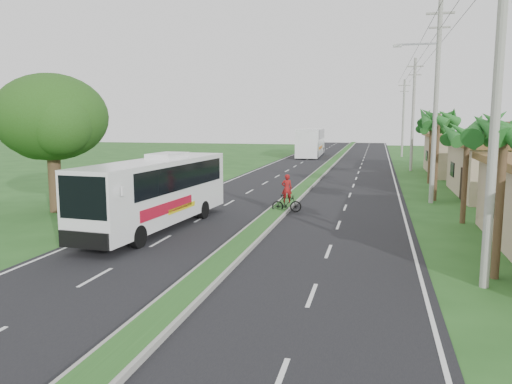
# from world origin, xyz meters

# --- Properties ---
(ground) EXTENTS (180.00, 180.00, 0.00)m
(ground) POSITION_xyz_m (0.00, 0.00, 0.00)
(ground) COLOR #234F1D
(ground) RESTS_ON ground
(road_asphalt) EXTENTS (14.00, 160.00, 0.02)m
(road_asphalt) POSITION_xyz_m (0.00, 20.00, 0.01)
(road_asphalt) COLOR black
(road_asphalt) RESTS_ON ground
(median_strip) EXTENTS (1.20, 160.00, 0.18)m
(median_strip) POSITION_xyz_m (0.00, 20.00, 0.10)
(median_strip) COLOR gray
(median_strip) RESTS_ON ground
(lane_edge_left) EXTENTS (0.12, 160.00, 0.01)m
(lane_edge_left) POSITION_xyz_m (-6.70, 20.00, 0.00)
(lane_edge_left) COLOR silver
(lane_edge_left) RESTS_ON ground
(lane_edge_right) EXTENTS (0.12, 160.00, 0.01)m
(lane_edge_right) POSITION_xyz_m (6.70, 20.00, 0.00)
(lane_edge_right) COLOR silver
(lane_edge_right) RESTS_ON ground
(shop_far) EXTENTS (8.60, 11.60, 3.82)m
(shop_far) POSITION_xyz_m (14.00, 36.00, 1.93)
(shop_far) COLOR tan
(shop_far) RESTS_ON ground
(palm_verge_a) EXTENTS (2.40, 2.40, 5.45)m
(palm_verge_a) POSITION_xyz_m (9.00, 3.00, 4.74)
(palm_verge_a) COLOR #473321
(palm_verge_a) RESTS_ON ground
(palm_verge_b) EXTENTS (2.40, 2.40, 5.05)m
(palm_verge_b) POSITION_xyz_m (9.40, 12.00, 4.36)
(palm_verge_b) COLOR #473321
(palm_verge_b) RESTS_ON ground
(palm_verge_c) EXTENTS (2.40, 2.40, 5.85)m
(palm_verge_c) POSITION_xyz_m (8.80, 19.00, 5.12)
(palm_verge_c) COLOR #473321
(palm_verge_c) RESTS_ON ground
(palm_verge_d) EXTENTS (2.40, 2.40, 5.25)m
(palm_verge_d) POSITION_xyz_m (9.30, 28.00, 4.55)
(palm_verge_d) COLOR #473321
(palm_verge_d) RESTS_ON ground
(shade_tree) EXTENTS (6.30, 6.00, 7.54)m
(shade_tree) POSITION_xyz_m (-12.11, 10.02, 5.03)
(shade_tree) COLOR #473321
(shade_tree) RESTS_ON ground
(utility_pole_a) EXTENTS (1.60, 0.28, 11.00)m
(utility_pole_a) POSITION_xyz_m (8.50, 2.00, 5.67)
(utility_pole_a) COLOR gray
(utility_pole_a) RESTS_ON ground
(utility_pole_b) EXTENTS (3.20, 0.28, 12.00)m
(utility_pole_b) POSITION_xyz_m (8.47, 18.00, 6.26)
(utility_pole_b) COLOR gray
(utility_pole_b) RESTS_ON ground
(utility_pole_c) EXTENTS (1.60, 0.28, 11.00)m
(utility_pole_c) POSITION_xyz_m (8.50, 38.00, 5.67)
(utility_pole_c) COLOR gray
(utility_pole_c) RESTS_ON ground
(utility_pole_d) EXTENTS (1.60, 0.28, 10.50)m
(utility_pole_d) POSITION_xyz_m (8.50, 58.00, 5.42)
(utility_pole_d) COLOR gray
(utility_pole_d) RESTS_ON ground
(coach_bus_main) EXTENTS (3.07, 10.91, 3.48)m
(coach_bus_main) POSITION_xyz_m (-4.64, 7.29, 1.91)
(coach_bus_main) COLOR white
(coach_bus_main) RESTS_ON ground
(coach_bus_far) EXTENTS (3.33, 13.25, 3.83)m
(coach_bus_far) POSITION_xyz_m (-3.84, 55.80, 2.17)
(coach_bus_far) COLOR white
(coach_bus_far) RESTS_ON ground
(motorcyclist) EXTENTS (1.68, 0.81, 2.12)m
(motorcyclist) POSITION_xyz_m (0.46, 12.75, 0.76)
(motorcyclist) COLOR black
(motorcyclist) RESTS_ON ground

